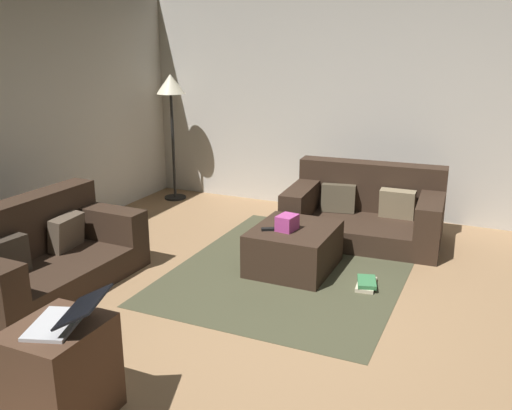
{
  "coord_description": "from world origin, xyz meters",
  "views": [
    {
      "loc": [
        -3.36,
        -1.2,
        2.05
      ],
      "look_at": [
        0.57,
        0.56,
        0.75
      ],
      "focal_mm": 39.34,
      "sensor_mm": 36.0,
      "label": 1
    }
  ],
  "objects_px": {
    "ottoman": "(294,248)",
    "tv_remote": "(270,229)",
    "laptop": "(66,317)",
    "book_stack": "(366,283)",
    "side_table": "(61,374)",
    "couch_right": "(366,211)",
    "corner_lamp": "(171,94)",
    "couch_left": "(40,256)",
    "gift_box": "(287,223)"
  },
  "relations": [
    {
      "from": "tv_remote",
      "to": "book_stack",
      "type": "bearing_deg",
      "value": -118.3
    },
    {
      "from": "gift_box",
      "to": "book_stack",
      "type": "bearing_deg",
      "value": -93.21
    },
    {
      "from": "couch_left",
      "to": "gift_box",
      "type": "distance_m",
      "value": 2.12
    },
    {
      "from": "laptop",
      "to": "book_stack",
      "type": "bearing_deg",
      "value": -24.1
    },
    {
      "from": "side_table",
      "to": "laptop",
      "type": "bearing_deg",
      "value": -70.92
    },
    {
      "from": "gift_box",
      "to": "ottoman",
      "type": "bearing_deg",
      "value": -25.18
    },
    {
      "from": "side_table",
      "to": "book_stack",
      "type": "xyz_separation_m",
      "value": [
        2.39,
        -1.12,
        -0.26
      ]
    },
    {
      "from": "side_table",
      "to": "corner_lamp",
      "type": "distance_m",
      "value": 4.58
    },
    {
      "from": "gift_box",
      "to": "side_table",
      "type": "relative_size",
      "value": 0.33
    },
    {
      "from": "couch_right",
      "to": "ottoman",
      "type": "height_order",
      "value": "couch_right"
    },
    {
      "from": "side_table",
      "to": "gift_box",
      "type": "bearing_deg",
      "value": -8.69
    },
    {
      "from": "couch_left",
      "to": "tv_remote",
      "type": "bearing_deg",
      "value": 125.5
    },
    {
      "from": "couch_right",
      "to": "tv_remote",
      "type": "relative_size",
      "value": 10.12
    },
    {
      "from": "couch_right",
      "to": "side_table",
      "type": "bearing_deg",
      "value": 73.97
    },
    {
      "from": "gift_box",
      "to": "laptop",
      "type": "bearing_deg",
      "value": 172.59
    },
    {
      "from": "gift_box",
      "to": "side_table",
      "type": "xyz_separation_m",
      "value": [
        -2.43,
        0.37,
        -0.17
      ]
    },
    {
      "from": "tv_remote",
      "to": "gift_box",
      "type": "bearing_deg",
      "value": -92.96
    },
    {
      "from": "corner_lamp",
      "to": "gift_box",
      "type": "bearing_deg",
      "value": -126.41
    },
    {
      "from": "ottoman",
      "to": "couch_left",
      "type": "bearing_deg",
      "value": 124.71
    },
    {
      "from": "gift_box",
      "to": "side_table",
      "type": "height_order",
      "value": "side_table"
    },
    {
      "from": "tv_remote",
      "to": "couch_left",
      "type": "bearing_deg",
      "value": 93.94
    },
    {
      "from": "side_table",
      "to": "corner_lamp",
      "type": "height_order",
      "value": "corner_lamp"
    },
    {
      "from": "tv_remote",
      "to": "side_table",
      "type": "xyz_separation_m",
      "value": [
        -2.37,
        0.24,
        -0.11
      ]
    },
    {
      "from": "side_table",
      "to": "corner_lamp",
      "type": "bearing_deg",
      "value": 24.28
    },
    {
      "from": "couch_right",
      "to": "tv_remote",
      "type": "height_order",
      "value": "couch_right"
    },
    {
      "from": "couch_left",
      "to": "ottoman",
      "type": "relative_size",
      "value": 2.05
    },
    {
      "from": "corner_lamp",
      "to": "ottoman",
      "type": "bearing_deg",
      "value": -124.53
    },
    {
      "from": "couch_left",
      "to": "book_stack",
      "type": "height_order",
      "value": "couch_left"
    },
    {
      "from": "side_table",
      "to": "laptop",
      "type": "height_order",
      "value": "laptop"
    },
    {
      "from": "tv_remote",
      "to": "corner_lamp",
      "type": "height_order",
      "value": "corner_lamp"
    },
    {
      "from": "laptop",
      "to": "book_stack",
      "type": "distance_m",
      "value": 2.67
    },
    {
      "from": "ottoman",
      "to": "tv_remote",
      "type": "relative_size",
      "value": 5.06
    },
    {
      "from": "gift_box",
      "to": "laptop",
      "type": "relative_size",
      "value": 0.4
    },
    {
      "from": "couch_left",
      "to": "book_stack",
      "type": "bearing_deg",
      "value": 115.68
    },
    {
      "from": "tv_remote",
      "to": "side_table",
      "type": "relative_size",
      "value": 0.27
    },
    {
      "from": "tv_remote",
      "to": "corner_lamp",
      "type": "distance_m",
      "value": 2.84
    },
    {
      "from": "side_table",
      "to": "couch_right",
      "type": "bearing_deg",
      "value": -12.34
    },
    {
      "from": "ottoman",
      "to": "laptop",
      "type": "distance_m",
      "value": 2.56
    },
    {
      "from": "couch_left",
      "to": "tv_remote",
      "type": "xyz_separation_m",
      "value": [
        1.1,
        -1.63,
        0.12
      ]
    },
    {
      "from": "couch_right",
      "to": "side_table",
      "type": "height_order",
      "value": "couch_right"
    },
    {
      "from": "book_stack",
      "to": "corner_lamp",
      "type": "distance_m",
      "value": 3.64
    },
    {
      "from": "gift_box",
      "to": "corner_lamp",
      "type": "bearing_deg",
      "value": 53.59
    },
    {
      "from": "couch_left",
      "to": "side_table",
      "type": "distance_m",
      "value": 1.88
    },
    {
      "from": "gift_box",
      "to": "side_table",
      "type": "bearing_deg",
      "value": 171.31
    },
    {
      "from": "couch_right",
      "to": "couch_left",
      "type": "bearing_deg",
      "value": 43.63
    },
    {
      "from": "couch_right",
      "to": "book_stack",
      "type": "xyz_separation_m",
      "value": [
        -1.25,
        -0.32,
        -0.25
      ]
    },
    {
      "from": "laptop",
      "to": "book_stack",
      "type": "height_order",
      "value": "laptop"
    },
    {
      "from": "ottoman",
      "to": "gift_box",
      "type": "distance_m",
      "value": 0.28
    },
    {
      "from": "couch_left",
      "to": "corner_lamp",
      "type": "bearing_deg",
      "value": -169.57
    },
    {
      "from": "book_stack",
      "to": "corner_lamp",
      "type": "height_order",
      "value": "corner_lamp"
    }
  ]
}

